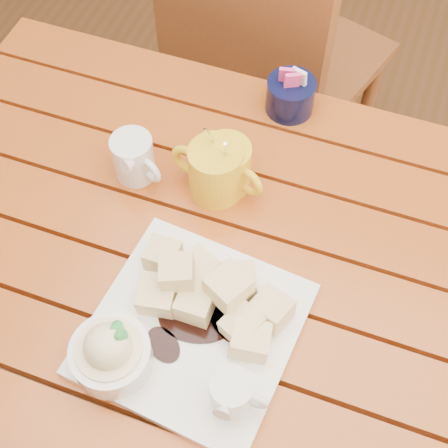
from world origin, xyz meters
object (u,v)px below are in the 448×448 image
at_px(coffee_mug_right, 227,167).
at_px(chair_far, 263,59).
at_px(table, 225,285).
at_px(dessert_plate, 178,329).
at_px(coffee_mug_left, 214,170).

relative_size(coffee_mug_right, chair_far, 0.15).
relative_size(table, dessert_plate, 3.80).
bearing_deg(coffee_mug_left, chair_far, 105.68).
relative_size(table, coffee_mug_left, 7.92).
distance_m(table, dessert_plate, 0.21).
bearing_deg(coffee_mug_right, table, -50.46).
bearing_deg(table, coffee_mug_right, 108.67).
relative_size(table, chair_far, 1.25).
relative_size(dessert_plate, coffee_mug_left, 2.08).
bearing_deg(table, chair_far, 102.05).
bearing_deg(coffee_mug_left, table, -54.34).
bearing_deg(chair_far, coffee_mug_left, 115.45).
bearing_deg(dessert_plate, coffee_mug_right, 95.71).
height_order(table, chair_far, chair_far).
bearing_deg(coffee_mug_right, coffee_mug_left, -115.47).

